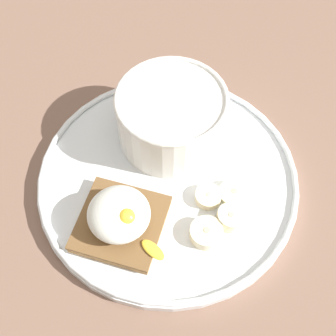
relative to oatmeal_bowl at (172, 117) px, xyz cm
name	(u,v)px	position (x,y,z in cm)	size (l,w,h in cm)	color
ground_plane	(168,187)	(-5.57, -0.54, -5.30)	(120.00, 120.00, 2.00)	#7C5D4D
plate	(168,179)	(-5.57, -0.54, -3.50)	(27.49, 27.49, 1.60)	white
oatmeal_bowl	(172,117)	(0.00, 0.00, 0.00)	(11.78, 11.78, 6.49)	white
toast_slice	(121,224)	(-11.84, 3.13, -2.63)	(9.15, 9.15, 1.19)	brown
poached_egg	(120,215)	(-11.91, 3.04, -0.47)	(6.71, 8.14, 3.42)	white
banana_slice_front	(208,197)	(-7.39, -4.99, -2.78)	(3.09, 3.08, 1.10)	#FBEBC0
banana_slice_left	(230,218)	(-9.47, -7.41, -2.58)	(3.82, 3.88, 1.59)	beige
banana_slice_back	(234,193)	(-6.50, -7.52, -2.81)	(3.96, 3.92, 1.11)	#F4ECBB
banana_slice_right	(206,233)	(-11.46, -5.26, -2.63)	(3.91, 3.90, 1.39)	#F9EBBE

